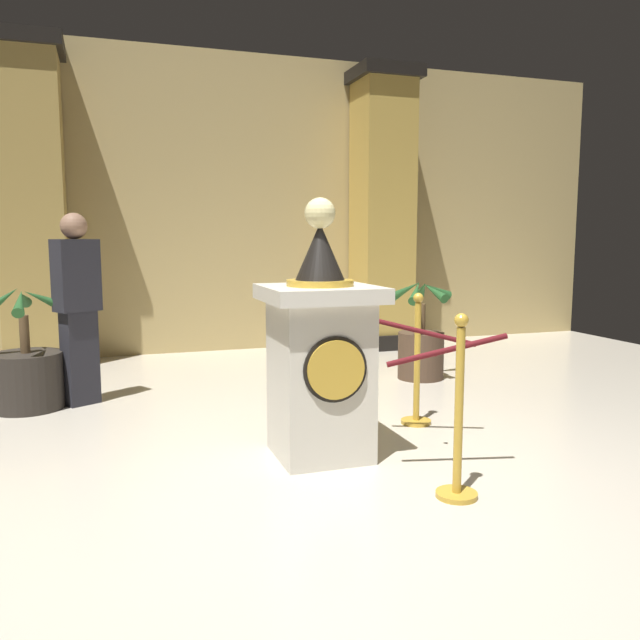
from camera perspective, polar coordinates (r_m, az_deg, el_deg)
ground_plane at (r=4.18m, az=2.42°, el=-13.40°), size 11.19×11.19×0.00m
back_wall at (r=8.53m, az=-9.20°, el=10.07°), size 11.19×0.16×3.80m
pedestal_clock at (r=4.31m, az=0.02°, el=-3.14°), size 0.74×0.74×1.74m
stanchion_near at (r=3.78m, az=12.13°, el=-9.82°), size 0.24×0.24×1.06m
stanchion_far at (r=5.18m, az=8.56°, el=-5.13°), size 0.24×0.24×1.05m
velvet_rope at (r=4.39m, az=10.18°, el=-1.84°), size 0.94×0.96×0.22m
column_left at (r=7.99m, az=-24.11°, el=9.08°), size 0.83×0.83×3.64m
column_right at (r=8.71m, az=5.52°, el=9.49°), size 0.82×0.82×3.64m
potted_palm_left at (r=6.12m, az=-24.51°, el=-4.43°), size 0.68×0.68×1.09m
potted_palm_right at (r=6.83m, az=8.93°, el=-2.31°), size 0.65×0.69×1.07m
bystander_guest at (r=6.03m, az=-20.67°, el=1.34°), size 0.42×0.37×1.69m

